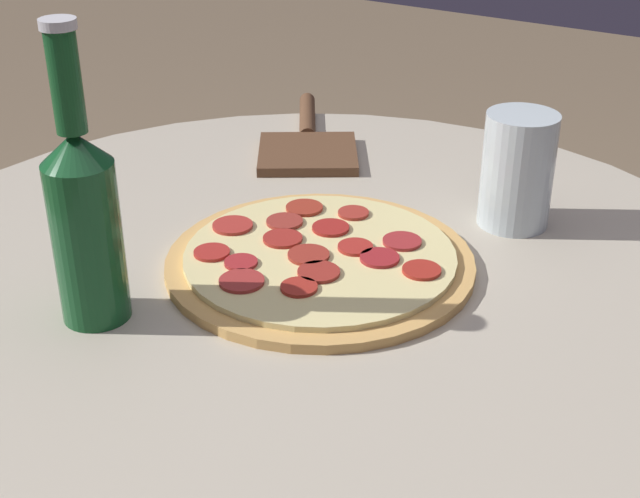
{
  "coord_description": "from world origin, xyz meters",
  "views": [
    {
      "loc": [
        0.41,
        -0.64,
        1.17
      ],
      "look_at": [
        0.01,
        0.01,
        0.76
      ],
      "focal_mm": 50.0,
      "sensor_mm": 36.0,
      "label": 1
    }
  ],
  "objects_px": {
    "pizza_paddle": "(308,143)",
    "beer_bottle": "(84,216)",
    "drinking_glass": "(517,170)",
    "pizza": "(319,259)"
  },
  "relations": [
    {
      "from": "pizza_paddle",
      "to": "drinking_glass",
      "type": "height_order",
      "value": "drinking_glass"
    },
    {
      "from": "beer_bottle",
      "to": "drinking_glass",
      "type": "bearing_deg",
      "value": 56.45
    },
    {
      "from": "pizza_paddle",
      "to": "beer_bottle",
      "type": "bearing_deg",
      "value": 154.94
    },
    {
      "from": "pizza",
      "to": "drinking_glass",
      "type": "relative_size",
      "value": 2.46
    },
    {
      "from": "beer_bottle",
      "to": "pizza_paddle",
      "type": "xyz_separation_m",
      "value": [
        -0.06,
        0.45,
        -0.09
      ]
    },
    {
      "from": "pizza",
      "to": "pizza_paddle",
      "type": "xyz_separation_m",
      "value": [
        -0.18,
        0.26,
        -0.0
      ]
    },
    {
      "from": "pizza",
      "to": "drinking_glass",
      "type": "height_order",
      "value": "drinking_glass"
    },
    {
      "from": "beer_bottle",
      "to": "drinking_glass",
      "type": "relative_size",
      "value": 2.15
    },
    {
      "from": "drinking_glass",
      "to": "beer_bottle",
      "type": "bearing_deg",
      "value": -123.55
    },
    {
      "from": "beer_bottle",
      "to": "pizza_paddle",
      "type": "relative_size",
      "value": 0.99
    }
  ]
}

